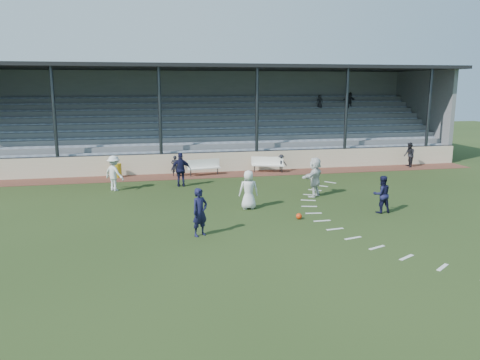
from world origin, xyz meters
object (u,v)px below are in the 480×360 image
bench_right (268,163)px  trash_bin (117,170)px  player_white_lead (249,190)px  player_navy_lead (200,212)px  bench_left (204,166)px  official (409,155)px  football (299,216)px

bench_right → trash_bin: size_ratio=2.50×
player_white_lead → player_navy_lead: 4.17m
trash_bin → bench_left: bearing=-4.1°
trash_bin → player_white_lead: size_ratio=0.47×
trash_bin → player_navy_lead: 12.27m
player_navy_lead → bench_left: bearing=50.5°
player_navy_lead → official: bearing=5.5°
bench_left → trash_bin: 5.11m
player_white_lead → official: 15.11m
trash_bin → player_white_lead: player_white_lead is taller
player_white_lead → official: (12.74, 8.12, -0.03)m
official → football: bearing=-36.5°
bench_left → player_navy_lead: (-1.65, -11.40, 0.30)m
football → bench_left: bearing=104.2°
trash_bin → football: size_ratio=3.34×
bench_right → official: bearing=16.4°
bench_right → player_white_lead: player_white_lead is taller
bench_left → bench_right: bearing=-8.7°
player_white_lead → bench_right: bearing=-106.8°
bench_right → player_white_lead: 8.86m
football → player_navy_lead: (-4.20, -1.29, 0.76)m
trash_bin → official: bearing=-1.1°
bench_left → player_white_lead: player_white_lead is taller
bench_left → player_navy_lead: player_navy_lead is taller
trash_bin → football: (7.65, -10.48, -0.30)m
bench_right → football: size_ratio=8.34×
player_white_lead → player_navy_lead: player_navy_lead is taller
official → bench_left: bearing=-78.9°
bench_left → player_white_lead: size_ratio=1.19×
player_white_lead → official: size_ratio=1.06×
trash_bin → player_navy_lead: (3.45, -11.77, 0.45)m
bench_right → official: official is taller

